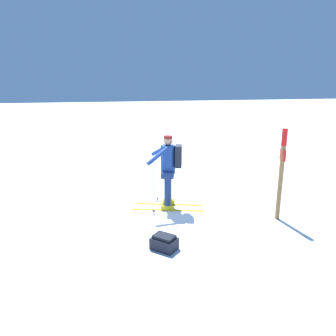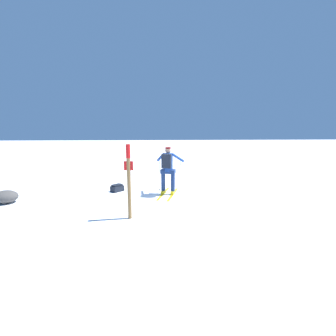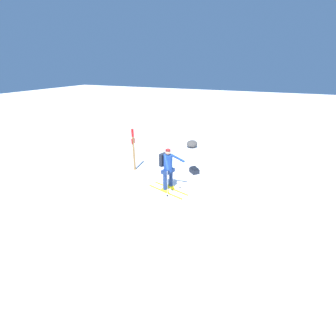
{
  "view_description": "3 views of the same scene",
  "coord_description": "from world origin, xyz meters",
  "px_view_note": "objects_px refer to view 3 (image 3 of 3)",
  "views": [
    {
      "loc": [
        -7.47,
        1.42,
        2.98
      ],
      "look_at": [
        -0.25,
        -0.18,
        0.99
      ],
      "focal_mm": 35.0,
      "sensor_mm": 36.0,
      "label": 1
    },
    {
      "loc": [
        -0.74,
        -8.24,
        2.4
      ],
      "look_at": [
        -0.25,
        -0.18,
        0.99
      ],
      "focal_mm": 24.0,
      "sensor_mm": 36.0,
      "label": 2
    },
    {
      "loc": [
        6.97,
        2.89,
        4.61
      ],
      "look_at": [
        -0.25,
        -0.18,
        0.99
      ],
      "focal_mm": 24.0,
      "sensor_mm": 36.0,
      "label": 3
    }
  ],
  "objects_px": {
    "dropped_backpack": "(194,170)",
    "trail_marker": "(133,146)",
    "skier": "(168,167)",
    "rock_boulder": "(192,144)"
  },
  "relations": [
    {
      "from": "skier",
      "to": "dropped_backpack",
      "type": "xyz_separation_m",
      "value": [
        -1.95,
        0.52,
        -0.89
      ]
    },
    {
      "from": "skier",
      "to": "trail_marker",
      "type": "distance_m",
      "value": 2.5
    },
    {
      "from": "skier",
      "to": "dropped_backpack",
      "type": "bearing_deg",
      "value": 164.98
    },
    {
      "from": "rock_boulder",
      "to": "dropped_backpack",
      "type": "bearing_deg",
      "value": 19.16
    },
    {
      "from": "dropped_backpack",
      "to": "trail_marker",
      "type": "distance_m",
      "value": 3.03
    },
    {
      "from": "skier",
      "to": "rock_boulder",
      "type": "height_order",
      "value": "skier"
    },
    {
      "from": "dropped_backpack",
      "to": "rock_boulder",
      "type": "height_order",
      "value": "rock_boulder"
    },
    {
      "from": "dropped_backpack",
      "to": "trail_marker",
      "type": "relative_size",
      "value": 0.27
    },
    {
      "from": "dropped_backpack",
      "to": "trail_marker",
      "type": "bearing_deg",
      "value": -74.03
    },
    {
      "from": "dropped_backpack",
      "to": "trail_marker",
      "type": "xyz_separation_m",
      "value": [
        0.78,
        -2.73,
        1.05
      ]
    }
  ]
}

